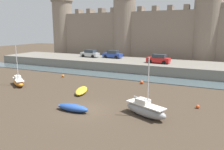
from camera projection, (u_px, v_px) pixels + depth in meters
ground_plane at (86, 110)px, 21.55m from camera, size 160.00×160.00×0.00m
water_channel at (137, 78)px, 35.62m from camera, size 80.00×4.50×0.10m
quay_road at (149, 66)px, 41.88m from camera, size 67.16×10.00×1.77m
castle at (162, 32)px, 49.52m from camera, size 61.13×5.97×19.16m
sailboat_midflat_left at (18, 81)px, 30.81m from camera, size 4.18×3.29×5.62m
sailboat_foreground_left at (145, 109)px, 19.81m from camera, size 4.56×2.92×5.42m
rowboat_midflat_right at (73, 108)px, 21.07m from camera, size 3.46×1.06×0.72m
rowboat_near_channel_right at (81, 90)px, 27.12m from camera, size 2.43×3.79×0.62m
mooring_buoy_mid_mud at (142, 82)px, 31.64m from camera, size 0.49×0.49×0.49m
mooring_buoy_near_channel at (198, 107)px, 21.86m from camera, size 0.38×0.38×0.38m
mooring_buoy_off_centre at (63, 76)px, 36.17m from camera, size 0.43×0.43×0.43m
car_quay_centre_east at (90, 54)px, 48.07m from camera, size 4.21×2.09×1.62m
car_quay_centre_west at (113, 54)px, 46.54m from camera, size 4.21×2.09×1.62m
car_quay_east at (159, 59)px, 39.36m from camera, size 4.21×2.09×1.62m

